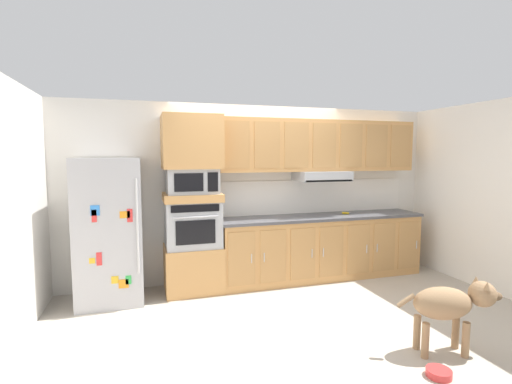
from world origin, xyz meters
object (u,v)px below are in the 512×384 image
(microwave, at_px, (192,181))
(dog, at_px, (451,304))
(dog_food_bowl, at_px, (439,373))
(built_in_oven, at_px, (193,223))
(screwdriver, at_px, (346,213))
(refrigerator, at_px, (110,231))

(microwave, height_order, dog, microwave)
(dog_food_bowl, bearing_deg, built_in_oven, 122.69)
(dog_food_bowl, bearing_deg, dog, 36.96)
(built_in_oven, bearing_deg, screwdriver, 0.52)
(built_in_oven, height_order, dog_food_bowl, built_in_oven)
(dog, relative_size, dog_food_bowl, 4.72)
(microwave, height_order, dog_food_bowl, microwave)
(microwave, relative_size, screwdriver, 3.82)
(microwave, bearing_deg, dog, -48.59)
(refrigerator, bearing_deg, screwdriver, 1.53)
(built_in_oven, distance_m, microwave, 0.56)
(microwave, bearing_deg, refrigerator, -176.18)
(built_in_oven, height_order, screwdriver, built_in_oven)
(dog, bearing_deg, refrigerator, 158.86)
(refrigerator, height_order, dog, refrigerator)
(microwave, distance_m, screwdriver, 2.34)
(screwdriver, relative_size, dog_food_bowl, 0.84)
(refrigerator, bearing_deg, dog_food_bowl, -43.16)
(refrigerator, height_order, microwave, refrigerator)
(dog, bearing_deg, dog_food_bowl, -128.01)
(screwdriver, bearing_deg, microwave, -179.48)
(microwave, xyz_separation_m, dog_food_bowl, (1.64, -2.56, -1.43))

